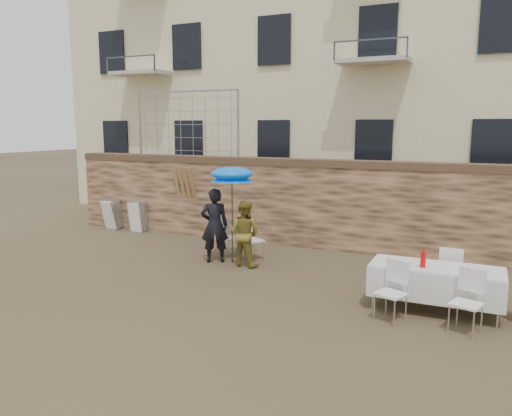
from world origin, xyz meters
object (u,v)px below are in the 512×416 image
at_px(table_chair_front_right, 466,302).
at_px(umbrella, 232,177).
at_px(chair_stack_right, 141,216).
at_px(couple_chair_right, 253,239).
at_px(soda_bottle, 423,260).
at_px(man_suit, 214,225).
at_px(chair_stack_left, 117,213).
at_px(woman_dress, 244,233).
at_px(table_chair_front_left, 391,292).
at_px(couple_chair_left, 226,236).
at_px(banquet_table, 436,269).
at_px(table_chair_back, 451,272).

bearing_deg(table_chair_front_right, umbrella, 175.70).
bearing_deg(chair_stack_right, couple_chair_right, -19.45).
xyz_separation_m(soda_bottle, chair_stack_right, (-8.26, 3.39, -0.45)).
bearing_deg(man_suit, chair_stack_left, -56.13).
bearing_deg(chair_stack_left, couple_chair_right, -16.29).
xyz_separation_m(woman_dress, table_chair_front_right, (4.59, -1.91, -0.25)).
relative_size(woman_dress, table_chair_front_left, 1.53).
xyz_separation_m(couple_chair_left, banquet_table, (4.84, -1.71, 0.25)).
bearing_deg(table_chair_back, chair_stack_left, -11.01).
relative_size(banquet_table, table_chair_back, 2.19).
bearing_deg(umbrella, chair_stack_left, 158.12).
bearing_deg(couple_chair_right, man_suit, 66.53).
xyz_separation_m(man_suit, woman_dress, (0.75, 0.00, -0.12)).
distance_m(couple_chair_left, chair_stack_right, 3.93).
bearing_deg(man_suit, table_chair_front_right, 128.84).
height_order(couple_chair_right, table_chair_back, same).
xyz_separation_m(man_suit, table_chair_front_left, (4.24, -1.91, -0.37)).
bearing_deg(woman_dress, umbrella, -9.76).
bearing_deg(table_chair_front_left, umbrella, 174.47).
xyz_separation_m(couple_chair_right, table_chair_front_right, (4.64, -2.46, 0.00)).
bearing_deg(table_chair_back, woman_dress, -1.51).
bearing_deg(woman_dress, table_chair_front_left, 157.49).
distance_m(soda_bottle, chair_stack_right, 8.94).
height_order(woman_dress, couple_chair_left, woman_dress).
height_order(couple_chair_left, soda_bottle, soda_bottle).
distance_m(table_chair_front_right, chair_stack_left, 10.64).
bearing_deg(soda_bottle, banquet_table, 36.87).
relative_size(couple_chair_right, chair_stack_right, 1.04).
height_order(umbrella, banquet_table, umbrella).
bearing_deg(chair_stack_right, man_suit, -29.82).
relative_size(soda_bottle, chair_stack_left, 0.28).
distance_m(umbrella, table_chair_front_right, 5.53).
height_order(couple_chair_right, banquet_table, couple_chair_right).
xyz_separation_m(couple_chair_left, soda_bottle, (4.64, -1.86, 0.43)).
height_order(couple_chair_right, table_chair_front_right, same).
bearing_deg(woman_dress, man_suit, 6.18).
height_order(umbrella, soda_bottle, umbrella).
relative_size(man_suit, chair_stack_left, 1.84).
height_order(man_suit, chair_stack_right, man_suit).
relative_size(couple_chair_left, chair_stack_right, 1.04).
relative_size(couple_chair_right, table_chair_back, 1.00).
relative_size(umbrella, couple_chair_left, 2.16).
xyz_separation_m(couple_chair_right, table_chair_back, (4.34, -0.91, 0.00)).
bearing_deg(banquet_table, soda_bottle, -143.13).
distance_m(table_chair_front_right, chair_stack_right, 9.81).
bearing_deg(chair_stack_right, couple_chair_left, -22.85).
bearing_deg(man_suit, table_chair_front_left, 124.27).
distance_m(table_chair_front_left, table_chair_front_right, 1.10).
height_order(man_suit, chair_stack_left, man_suit).
xyz_separation_m(man_suit, chair_stack_left, (-4.52, 2.08, -0.39)).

